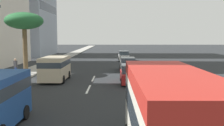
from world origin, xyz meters
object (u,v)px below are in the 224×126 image
Objects in this scene: car_third at (124,56)px; palm_tree at (24,22)px; van_fifth at (55,67)px; car_lead at (131,74)px; minibus_fourth at (169,119)px; pedestrian_near_lamp at (16,66)px; car_second at (128,64)px.

car_third is 0.69× the size of palm_tree.
palm_tree is (3.36, 3.95, 4.38)m from van_fifth.
minibus_fourth is at bearing -179.74° from car_lead.
van_fifth is at bearing -130.34° from palm_tree.
minibus_fourth reaches higher than van_fifth.
pedestrian_near_lamp is (18.39, 11.68, -0.58)m from minibus_fourth.
palm_tree is (-3.74, 11.17, 4.91)m from car_second.
car_second is 23.25m from minibus_fourth.
palm_tree reaches higher than van_fifth.
minibus_fourth is 1.01× the size of palm_tree.
car_second is at bearing -136.70° from pedestrian_near_lamp.
car_second is at bearing -0.38° from minibus_fourth.
palm_tree is at bearing 67.12° from car_lead.
pedestrian_near_lamp is (2.25, 4.62, -0.18)m from van_fifth.
pedestrian_near_lamp is at bearing 148.86° from palm_tree.
van_fifth is (-7.10, 7.21, 0.53)m from car_second.
car_second is at bearing 179.69° from car_third.
car_lead is at bearing 178.48° from car_second.
palm_tree is at bearing 29.46° from minibus_fourth.
car_lead is 8.36m from car_second.
car_lead is at bearing -112.88° from palm_tree.
palm_tree is at bearing -130.34° from van_fifth.
car_lead reaches higher than car_second.
minibus_fourth is at bearing 23.63° from van_fifth.
palm_tree reaches higher than minibus_fourth.
car_third is 36.32m from minibus_fourth.
minibus_fourth is 21.79m from pedestrian_near_lamp.
car_lead is 0.63× the size of minibus_fourth.
van_fifth is (16.14, 7.06, -0.40)m from minibus_fourth.
car_second is 0.71× the size of minibus_fourth.
van_fifth is at bearing 79.76° from car_lead.
car_lead is 12.14m from pedestrian_near_lamp.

